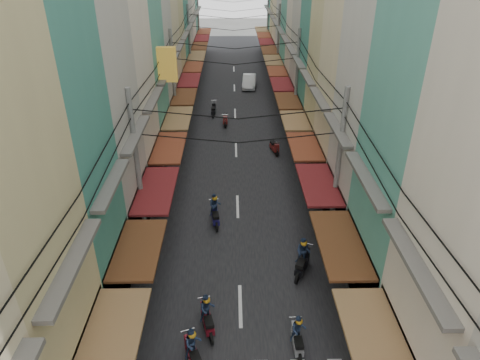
{
  "coord_description": "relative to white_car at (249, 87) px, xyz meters",
  "views": [
    {
      "loc": [
        -0.28,
        -15.57,
        13.76
      ],
      "look_at": [
        0.12,
        4.49,
        2.66
      ],
      "focal_mm": 32.0,
      "sensor_mm": 36.0,
      "label": 1
    }
  ],
  "objects": [
    {
      "name": "ground",
      "position": [
        -1.63,
        -30.34,
        0.0
      ],
      "size": [
        160.0,
        160.0,
        0.0
      ],
      "primitive_type": "plane",
      "color": "#62625D",
      "rests_on": "ground"
    },
    {
      "name": "road",
      "position": [
        -1.63,
        -10.34,
        0.01
      ],
      "size": [
        10.0,
        80.0,
        0.02
      ],
      "primitive_type": "cube",
      "color": "black",
      "rests_on": "ground"
    },
    {
      "name": "sidewalk_left",
      "position": [
        -8.13,
        -10.34,
        0.03
      ],
      "size": [
        3.0,
        80.0,
        0.06
      ],
      "primitive_type": "cube",
      "color": "gray",
      "rests_on": "ground"
    },
    {
      "name": "sidewalk_right",
      "position": [
        4.87,
        -10.34,
        0.03
      ],
      "size": [
        3.0,
        80.0,
        0.06
      ],
      "primitive_type": "cube",
      "color": "gray",
      "rests_on": "ground"
    },
    {
      "name": "building_row_left",
      "position": [
        -9.55,
        -13.77,
        9.78
      ],
      "size": [
        7.8,
        67.67,
        23.7
      ],
      "color": "#B8B4A9",
      "rests_on": "ground"
    },
    {
      "name": "building_row_right",
      "position": [
        6.29,
        -13.89,
        9.41
      ],
      "size": [
        7.8,
        68.98,
        22.59
      ],
      "color": "#397E6D",
      "rests_on": "ground"
    },
    {
      "name": "utility_poles",
      "position": [
        -1.63,
        -15.32,
        6.59
      ],
      "size": [
        10.2,
        66.13,
        8.2
      ],
      "color": "gray",
      "rests_on": "ground"
    },
    {
      "name": "white_car",
      "position": [
        0.0,
        0.0,
        0.0
      ],
      "size": [
        4.76,
        2.17,
        1.63
      ],
      "primitive_type": "imported",
      "rotation": [
        0.0,
        0.0,
        -0.08
      ],
      "color": "silver",
      "rests_on": "ground"
    },
    {
      "name": "bicycle",
      "position": [
        4.52,
        -33.34,
        0.0
      ],
      "size": [
        1.5,
        0.7,
        1.0
      ],
      "primitive_type": "imported",
      "rotation": [
        0.0,
        0.0,
        1.46
      ],
      "color": "black",
      "rests_on": "ground"
    },
    {
      "name": "moving_scooters",
      "position": [
        -1.54,
        -27.29,
        0.56
      ],
      "size": [
        5.38,
        28.47,
        1.99
      ],
      "color": "black",
      "rests_on": "ground"
    },
    {
      "name": "parked_scooters",
      "position": [
        3.26,
        -34.2,
        0.47
      ],
      "size": [
        13.25,
        15.7,
        1.01
      ],
      "color": "black",
      "rests_on": "ground"
    },
    {
      "name": "pedestrians",
      "position": [
        -6.01,
        -29.52,
        1.02
      ],
      "size": [
        12.85,
        21.7,
        2.21
      ],
      "color": "black",
      "rests_on": "ground"
    },
    {
      "name": "market_umbrella",
      "position": [
        5.56,
        -32.3,
        1.94
      ],
      "size": [
        2.09,
        2.09,
        2.2
      ],
      "color": "#B2B2B7",
      "rests_on": "ground"
    },
    {
      "name": "traffic_sign",
      "position": [
        3.88,
        -31.31,
        2.4
      ],
      "size": [
        0.1,
        0.71,
        3.24
      ],
      "color": "gray",
      "rests_on": "ground"
    }
  ]
}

